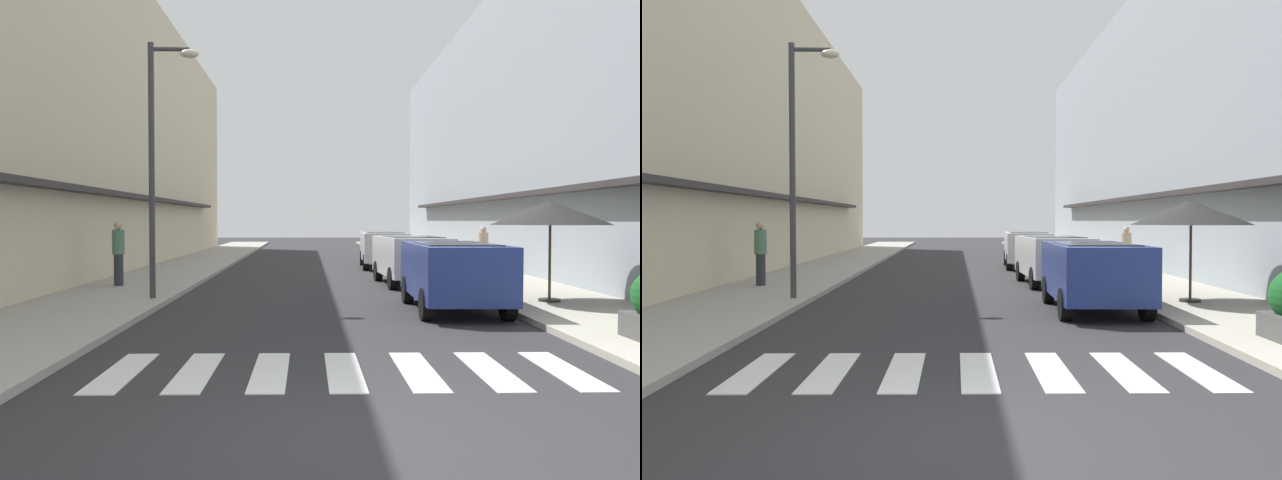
# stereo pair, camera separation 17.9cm
# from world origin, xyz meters

# --- Properties ---
(ground_plane) EXTENTS (98.74, 98.74, 0.00)m
(ground_plane) POSITION_xyz_m (0.00, 17.95, 0.00)
(ground_plane) COLOR #2B2B2D
(sidewalk_left) EXTENTS (3.17, 62.83, 0.12)m
(sidewalk_left) POSITION_xyz_m (-5.30, 17.95, 0.06)
(sidewalk_left) COLOR #9E998E
(sidewalk_left) RESTS_ON ground_plane
(sidewalk_right) EXTENTS (3.17, 62.83, 0.12)m
(sidewalk_right) POSITION_xyz_m (5.30, 17.95, 0.06)
(sidewalk_right) COLOR #ADA899
(sidewalk_right) RESTS_ON ground_plane
(building_row_left) EXTENTS (5.50, 42.39, 11.30)m
(building_row_left) POSITION_xyz_m (-9.38, 19.20, 5.65)
(building_row_left) COLOR beige
(building_row_left) RESTS_ON ground_plane
(building_row_right) EXTENTS (5.50, 42.39, 11.16)m
(building_row_right) POSITION_xyz_m (9.38, 19.20, 5.58)
(building_row_right) COLOR #939EA8
(building_row_right) RESTS_ON ground_plane
(crosswalk) EXTENTS (6.15, 2.20, 0.01)m
(crosswalk) POSITION_xyz_m (-0.00, 2.68, 0.01)
(crosswalk) COLOR silver
(crosswalk) RESTS_ON ground_plane
(parked_car_near) EXTENTS (1.88, 4.05, 1.47)m
(parked_car_near) POSITION_xyz_m (2.66, 8.11, 0.92)
(parked_car_near) COLOR navy
(parked_car_near) RESTS_ON ground_plane
(parked_car_mid) EXTENTS (1.96, 4.08, 1.47)m
(parked_car_mid) POSITION_xyz_m (2.66, 13.73, 0.92)
(parked_car_mid) COLOR silver
(parked_car_mid) RESTS_ON ground_plane
(parked_car_far) EXTENTS (1.97, 4.47, 1.47)m
(parked_car_far) POSITION_xyz_m (2.66, 20.71, 0.92)
(parked_car_far) COLOR silver
(parked_car_far) RESTS_ON ground_plane
(street_lamp) EXTENTS (1.19, 0.28, 5.98)m
(street_lamp) POSITION_xyz_m (-3.94, 9.61, 3.72)
(street_lamp) COLOR #38383D
(street_lamp) RESTS_ON sidewalk_left
(cafe_umbrella) EXTENTS (2.66, 2.66, 2.28)m
(cafe_umbrella) POSITION_xyz_m (5.00, 8.80, 2.12)
(cafe_umbrella) COLOR #262626
(cafe_umbrella) RESTS_ON sidewalk_right
(pedestrian_walking_near) EXTENTS (0.34, 0.34, 1.81)m
(pedestrian_walking_near) POSITION_xyz_m (-5.77, 12.54, 1.08)
(pedestrian_walking_near) COLOR #282B33
(pedestrian_walking_near) RESTS_ON sidewalk_left
(pedestrian_walking_far) EXTENTS (0.34, 0.34, 1.63)m
(pedestrian_walking_far) POSITION_xyz_m (5.55, 16.26, 0.97)
(pedestrian_walking_far) COLOR #282B33
(pedestrian_walking_far) RESTS_ON sidewalk_right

